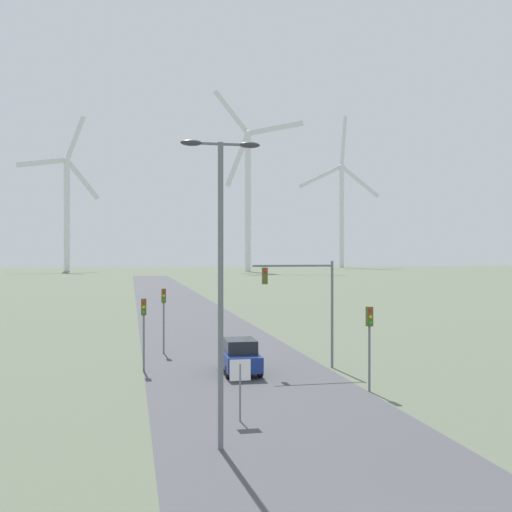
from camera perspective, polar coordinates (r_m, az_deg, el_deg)
road_surface at (r=59.08m, az=-6.31°, el=-5.97°), size 10.00×240.00×0.01m
streetlamp at (r=19.35m, az=-3.39°, el=-0.14°), size 2.60×0.32×9.97m
stop_sign_near at (r=23.02m, az=-1.52°, el=-11.55°), size 0.81×0.07×2.34m
traffic_light_post_near_left at (r=32.95m, az=-10.65°, el=-5.81°), size 0.28×0.34×3.92m
traffic_light_post_near_right at (r=28.11m, az=10.76°, el=-6.87°), size 0.28×0.33×3.90m
traffic_light_post_mid_left at (r=38.56m, az=-8.79°, el=-4.73°), size 0.28×0.34×4.13m
traffic_light_mast_overhead at (r=33.02m, az=4.66°, el=-3.42°), size 4.59×0.35×5.94m
car_approaching at (r=32.09m, az=-1.55°, el=-9.51°), size 1.91×4.15×1.83m
wind_turbine_left at (r=235.81m, az=-17.57°, el=4.91°), size 28.84×10.41×58.99m
wind_turbine_center at (r=219.23m, az=-0.77°, el=6.59°), size 30.46×15.45×67.21m
wind_turbine_right at (r=289.68m, az=8.16°, el=4.93°), size 42.42×5.77×72.59m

